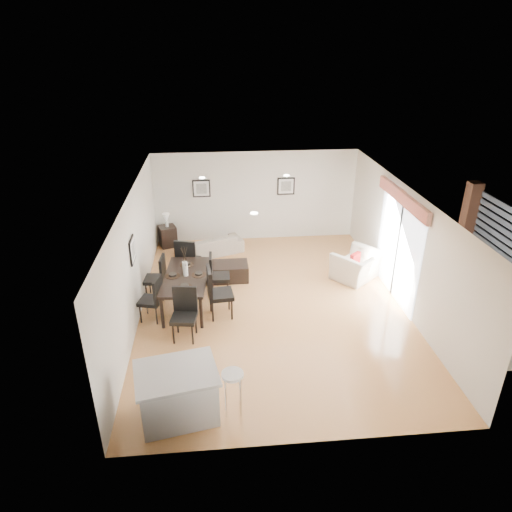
{
  "coord_description": "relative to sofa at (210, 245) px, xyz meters",
  "views": [
    {
      "loc": [
        -1.22,
        -8.99,
        5.63
      ],
      "look_at": [
        -0.33,
        0.4,
        1.11
      ],
      "focal_mm": 32.0,
      "sensor_mm": 36.0,
      "label": 1
    }
  ],
  "objects": [
    {
      "name": "dining_chair_efar",
      "position": [
        0.14,
        -2.31,
        0.31
      ],
      "size": [
        0.47,
        0.47,
        1.04
      ],
      "rotation": [
        0.0,
        0.0,
        1.56
      ],
      "color": "black",
      "rests_on": "ground"
    },
    {
      "name": "kitchen_island",
      "position": [
        -0.53,
        -6.21,
        0.19
      ],
      "size": [
        1.45,
        1.22,
        0.9
      ],
      "rotation": [
        0.0,
        0.0,
        0.19
      ],
      "color": "silver",
      "rests_on": "ground"
    },
    {
      "name": "ceiling",
      "position": [
        1.41,
        -2.98,
        2.43
      ],
      "size": [
        6.0,
        8.0,
        0.02
      ],
      "primitive_type": "cube",
      "color": "white",
      "rests_on": "wall_back"
    },
    {
      "name": "wall_right",
      "position": [
        4.41,
        -2.98,
        1.08
      ],
      "size": [
        0.04,
        8.0,
        2.7
      ],
      "primitive_type": "cube",
      "color": "silver",
      "rests_on": "ground"
    },
    {
      "name": "dining_chair_foot",
      "position": [
        -0.56,
        -1.62,
        0.39
      ],
      "size": [
        0.64,
        0.64,
        1.18
      ],
      "rotation": [
        0.0,
        0.0,
        2.89
      ],
      "color": "black",
      "rests_on": "ground"
    },
    {
      "name": "armchair",
      "position": [
        3.75,
        -1.84,
        0.1
      ],
      "size": [
        1.5,
        1.48,
        0.73
      ],
      "primitive_type": "imported",
      "rotation": [
        0.0,
        0.0,
        3.84
      ],
      "color": "beige",
      "rests_on": "ground"
    },
    {
      "name": "framed_print_back_right",
      "position": [
        2.31,
        0.99,
        1.38
      ],
      "size": [
        0.52,
        0.04,
        0.52
      ],
      "color": "black",
      "rests_on": "wall_back"
    },
    {
      "name": "wall_front",
      "position": [
        1.41,
        -6.98,
        1.08
      ],
      "size": [
        6.0,
        0.04,
        2.7
      ],
      "primitive_type": "cube",
      "color": "silver",
      "rests_on": "ground"
    },
    {
      "name": "dining_chair_wnear",
      "position": [
        -1.21,
        -3.29,
        0.31
      ],
      "size": [
        0.57,
        0.57,
        1.03
      ],
      "rotation": [
        0.0,
        0.0,
        -1.83
      ],
      "color": "black",
      "rests_on": "ground"
    },
    {
      "name": "courtyard",
      "position": [
        7.57,
        -2.11,
        0.65
      ],
      "size": [
        6.0,
        6.0,
        2.0
      ],
      "color": "gray",
      "rests_on": "ground"
    },
    {
      "name": "vase",
      "position": [
        -0.53,
        -2.79,
        0.82
      ],
      "size": [
        0.91,
        1.4,
        0.71
      ],
      "color": "white",
      "rests_on": "dining_table"
    },
    {
      "name": "dining_table",
      "position": [
        -0.53,
        -2.79,
        0.45
      ],
      "size": [
        1.12,
        1.99,
        0.8
      ],
      "rotation": [
        0.0,
        0.0,
        -0.09
      ],
      "color": "black",
      "rests_on": "ground"
    },
    {
      "name": "wall_back",
      "position": [
        1.41,
        1.02,
        1.08
      ],
      "size": [
        6.0,
        0.04,
        2.7
      ],
      "primitive_type": "cube",
      "color": "silver",
      "rests_on": "ground"
    },
    {
      "name": "side_table",
      "position": [
        -1.24,
        0.68,
        0.04
      ],
      "size": [
        0.59,
        0.59,
        0.62
      ],
      "primitive_type": "cube",
      "rotation": [
        0.0,
        0.0,
        0.32
      ],
      "color": "black",
      "rests_on": "ground"
    },
    {
      "name": "wall_left",
      "position": [
        -1.59,
        -2.98,
        1.08
      ],
      "size": [
        0.04,
        8.0,
        2.7
      ],
      "primitive_type": "cube",
      "color": "silver",
      "rests_on": "ground"
    },
    {
      "name": "framed_print_left_wall",
      "position": [
        -1.56,
        -3.18,
        1.38
      ],
      "size": [
        0.04,
        0.52,
        0.52
      ],
      "rotation": [
        0.0,
        0.0,
        1.57
      ],
      "color": "black",
      "rests_on": "wall_left"
    },
    {
      "name": "dining_chair_head",
      "position": [
        -0.52,
        -3.97,
        0.35
      ],
      "size": [
        0.57,
        0.57,
        1.11
      ],
      "rotation": [
        0.0,
        0.0,
        -0.15
      ],
      "color": "black",
      "rests_on": "ground"
    },
    {
      "name": "sofa",
      "position": [
        0.0,
        0.0,
        0.0
      ],
      "size": [
        1.98,
        1.34,
        0.54
      ],
      "primitive_type": "imported",
      "rotation": [
        0.0,
        0.0,
        3.51
      ],
      "color": "#A29483",
      "rests_on": "ground"
    },
    {
      "name": "framed_print_back_left",
      "position": [
        -0.19,
        0.99,
        1.38
      ],
      "size": [
        0.52,
        0.04,
        0.52
      ],
      "color": "black",
      "rests_on": "wall_back"
    },
    {
      "name": "table_lamp",
      "position": [
        -1.24,
        0.68,
        0.61
      ],
      "size": [
        0.21,
        0.21,
        0.4
      ],
      "color": "white",
      "rests_on": "side_table"
    },
    {
      "name": "dining_chair_wfar",
      "position": [
        -1.21,
        -2.32,
        0.32
      ],
      "size": [
        0.52,
        0.52,
        1.06
      ],
      "rotation": [
        0.0,
        0.0,
        -1.67
      ],
      "color": "black",
      "rests_on": "ground"
    },
    {
      "name": "ground",
      "position": [
        1.41,
        -2.98,
        -0.27
      ],
      "size": [
        8.0,
        8.0,
        0.0
      ],
      "primitive_type": "plane",
      "color": "tan",
      "rests_on": "ground"
    },
    {
      "name": "coffee_table",
      "position": [
        0.43,
        -1.57,
        -0.06
      ],
      "size": [
        1.07,
        0.64,
        0.43
      ],
      "primitive_type": "cube",
      "rotation": [
        0.0,
        0.0,
        0.0
      ],
      "color": "black",
      "rests_on": "ground"
    },
    {
      "name": "bar_stool",
      "position": [
        0.36,
        -6.21,
        0.41
      ],
      "size": [
        0.36,
        0.36,
        0.79
      ],
      "color": "white",
      "rests_on": "ground"
    },
    {
      "name": "dining_chair_enear",
      "position": [
        0.13,
        -3.28,
        0.4
      ],
      "size": [
        0.59,
        0.59,
        1.19
      ],
      "rotation": [
        0.0,
        0.0,
        1.67
      ],
      "color": "black",
      "rests_on": "ground"
    },
    {
      "name": "sliding_door",
      "position": [
        4.37,
        -2.68,
        1.4
      ],
      "size": [
        0.12,
        2.7,
        2.57
      ],
      "color": "white",
      "rests_on": "wall_right"
    },
    {
      "name": "cushion",
      "position": [
        3.65,
        -1.94,
        0.32
      ],
      "size": [
        0.33,
        0.3,
        0.34
      ],
      "primitive_type": "cube",
      "rotation": [
        0.0,
        0.0,
        3.86
      ],
      "color": "maroon",
      "rests_on": "armchair"
    },
    {
      "name": "courtyard_plant_b",
      "position": [
        7.27,
        -2.18,
        0.03
      ],
      "size": [
        0.38,
        0.38,
        0.61
      ],
      "primitive_type": "imported",
      "rotation": [
        0.0,
        0.0,
        0.11
      ],
      "color": "#375E28",
      "rests_on": "ground"
    }
  ]
}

